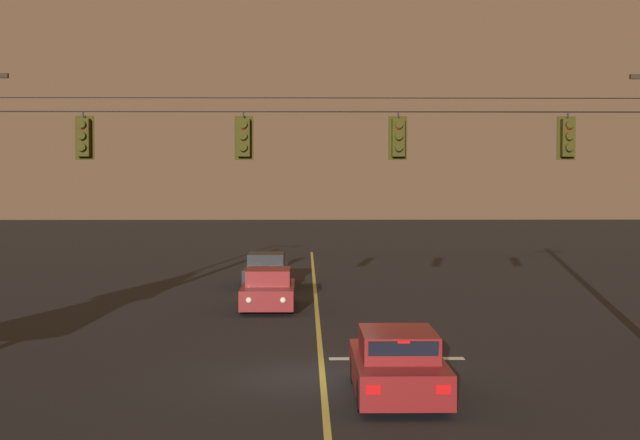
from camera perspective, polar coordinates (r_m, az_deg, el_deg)
ground_plane at (r=22.30m, az=0.15°, el=-9.22°), size 180.00×180.00×0.00m
lane_centre_stripe at (r=31.11m, az=-0.14°, el=-5.93°), size 0.14×60.00×0.01m
stop_bar_paint at (r=24.70m, az=4.51°, el=-8.09°), size 3.40×0.36×0.01m
signal_span_assembly at (r=24.80m, az=0.03°, el=1.16°), size 19.40×0.32×7.62m
traffic_light_leftmost at (r=25.43m, az=-13.71°, el=4.73°), size 0.48×0.41×1.22m
traffic_light_left_inner at (r=24.84m, az=-4.50°, el=4.85°), size 0.48×0.41×1.22m
traffic_light_centre at (r=24.91m, az=4.61°, el=4.84°), size 0.48×0.41×1.22m
traffic_light_right_inner at (r=25.68m, az=14.32°, el=4.70°), size 0.48×0.41×1.22m
car_waiting_near_lane at (r=20.34m, az=4.57°, el=-8.49°), size 1.80×4.33×1.39m
car_oncoming_lead at (r=34.04m, az=-3.04°, el=-4.13°), size 1.80×4.42×1.39m
car_oncoming_trailing at (r=41.42m, az=-3.17°, el=-2.98°), size 1.80×4.42×1.39m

